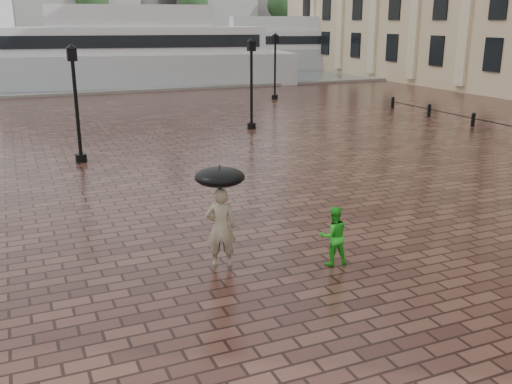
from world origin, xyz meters
TOP-DOWN VIEW (x-y plane):
  - ground at (0.00, 0.00)m, footprint 300.00×300.00m
  - harbour_water at (0.00, 92.00)m, footprint 240.00×240.00m
  - quay_edge at (0.00, 32.00)m, footprint 80.00×0.60m
  - far_shore at (0.00, 160.00)m, footprint 300.00×60.00m
  - distant_skyline at (48.14, 150.00)m, footprint 102.50×22.00m
  - far_trees at (0.00, 138.00)m, footprint 188.00×8.00m
  - street_lamps at (-1.50, 17.50)m, footprint 21.44×14.44m
  - adult_pedestrian at (-4.31, -1.60)m, footprint 0.78×0.64m
  - child_pedestrian at (-1.94, -2.52)m, footprint 0.75×0.63m
  - ferry_near at (1.73, 37.15)m, footprint 28.23×11.41m
  - ferry_far at (20.93, 47.54)m, footprint 24.85×11.70m
  - umbrella at (-4.31, -1.60)m, footprint 1.10×1.10m

SIDE VIEW (x-z plane):
  - ground at x=0.00m, z-range 0.00..0.00m
  - harbour_water at x=0.00m, z-range 0.00..0.00m
  - quay_edge at x=0.00m, z-range -0.15..0.15m
  - child_pedestrian at x=-1.94m, z-range 0.00..1.39m
  - adult_pedestrian at x=-4.31m, z-range 0.00..1.86m
  - far_shore at x=0.00m, z-range 0.00..2.00m
  - umbrella at x=-4.31m, z-range 1.50..2.69m
  - street_lamps at x=-1.50m, z-range 0.13..4.53m
  - ferry_far at x=20.93m, z-range -1.58..6.35m
  - ferry_near at x=1.73m, z-range -1.80..7.22m
  - far_trees at x=0.00m, z-range 2.67..16.17m
  - distant_skyline at x=48.14m, z-range -7.05..25.95m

